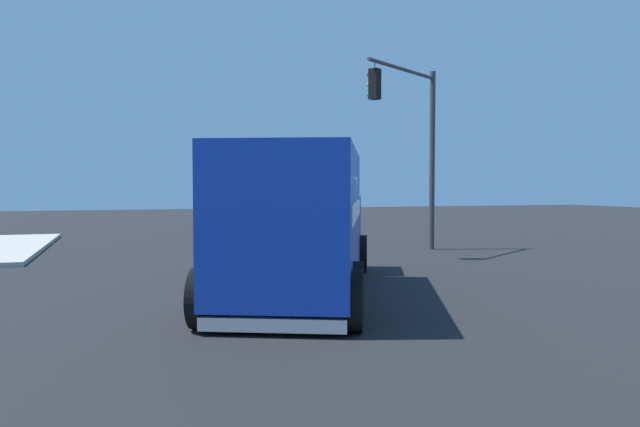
# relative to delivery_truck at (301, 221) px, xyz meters

# --- Properties ---
(ground_plane) EXTENTS (100.00, 100.00, 0.00)m
(ground_plane) POSITION_rel_delivery_truck_xyz_m (-0.22, 0.14, -1.58)
(ground_plane) COLOR black
(delivery_truck) EXTENTS (8.68, 5.61, 3.05)m
(delivery_truck) POSITION_rel_delivery_truck_xyz_m (0.00, 0.00, 0.00)
(delivery_truck) COLOR #1438AD
(delivery_truck) RESTS_ON ground
(traffic_light_primary) EXTENTS (2.58, 3.65, 6.48)m
(traffic_light_primary) POSITION_rel_delivery_truck_xyz_m (-6.74, 6.08, 2.67)
(traffic_light_primary) COLOR #38383D
(traffic_light_primary) RESTS_ON ground
(sedan_white) EXTENTS (2.09, 4.33, 1.31)m
(sedan_white) POSITION_rel_delivery_truck_xyz_m (-11.14, 2.93, -0.95)
(sedan_white) COLOR white
(sedan_white) RESTS_ON ground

